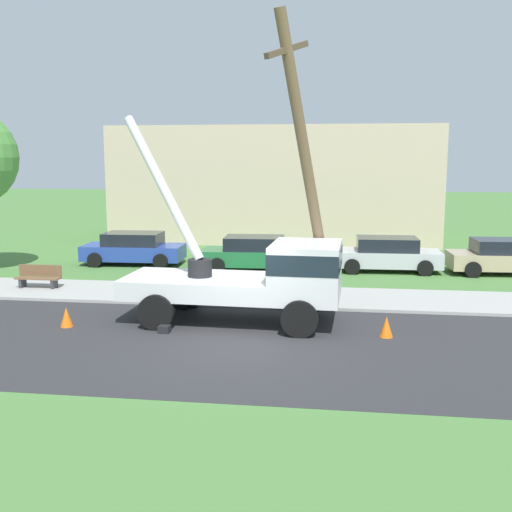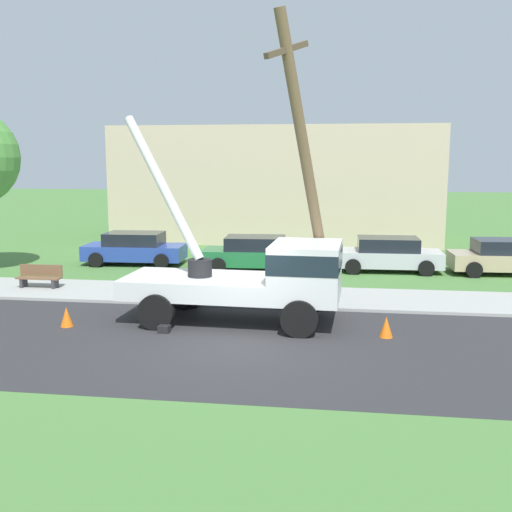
% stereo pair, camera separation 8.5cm
% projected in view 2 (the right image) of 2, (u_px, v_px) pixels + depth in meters
% --- Properties ---
extents(ground_plane, '(120.00, 120.00, 0.00)m').
position_uv_depth(ground_plane, '(284.00, 264.00, 27.27)').
color(ground_plane, '#477538').
extents(road_asphalt, '(80.00, 7.55, 0.01)m').
position_uv_depth(road_asphalt, '(238.00, 344.00, 15.55)').
color(road_asphalt, '#2B2B2D').
rests_on(road_asphalt, ground).
extents(sidewalk_strip, '(80.00, 3.12, 0.10)m').
position_uv_depth(sidewalk_strip, '(264.00, 296.00, 20.76)').
color(sidewalk_strip, '#9E9E99').
rests_on(sidewalk_strip, ground).
extents(utility_truck, '(6.76, 3.21, 5.98)m').
position_uv_depth(utility_truck, '(261.00, 275.00, 17.39)').
color(utility_truck, silver).
rests_on(utility_truck, ground).
extents(leaning_utility_pole, '(2.04, 3.01, 8.68)m').
position_uv_depth(leaning_utility_pole, '(307.00, 167.00, 17.48)').
color(leaning_utility_pole, brown).
rests_on(leaning_utility_pole, ground).
extents(traffic_cone_ahead, '(0.36, 0.36, 0.56)m').
position_uv_depth(traffic_cone_ahead, '(386.00, 327.00, 16.15)').
color(traffic_cone_ahead, orange).
rests_on(traffic_cone_ahead, ground).
extents(traffic_cone_behind, '(0.36, 0.36, 0.56)m').
position_uv_depth(traffic_cone_behind, '(67.00, 317.00, 17.17)').
color(traffic_cone_behind, orange).
rests_on(traffic_cone_behind, ground).
extents(parked_sedan_blue, '(4.46, 2.12, 1.42)m').
position_uv_depth(parked_sedan_blue, '(135.00, 248.00, 27.12)').
color(parked_sedan_blue, '#263F99').
rests_on(parked_sedan_blue, ground).
extents(parked_sedan_green, '(4.48, 2.16, 1.42)m').
position_uv_depth(parked_sedan_green, '(255.00, 253.00, 25.75)').
color(parked_sedan_green, '#1E6638').
rests_on(parked_sedan_green, ground).
extents(parked_sedan_silver, '(4.44, 2.09, 1.42)m').
position_uv_depth(parked_sedan_silver, '(388.00, 254.00, 25.45)').
color(parked_sedan_silver, '#B7B7BF').
rests_on(parked_sedan_silver, ground).
extents(parked_sedan_tan, '(4.49, 2.17, 1.42)m').
position_uv_depth(parked_sedan_tan, '(506.00, 257.00, 24.81)').
color(parked_sedan_tan, tan).
rests_on(parked_sedan_tan, ground).
extents(park_bench, '(1.60, 0.45, 0.90)m').
position_uv_depth(park_bench, '(40.00, 277.00, 21.89)').
color(park_bench, brown).
rests_on(park_bench, ground).
extents(lowrise_building_backdrop, '(18.00, 6.00, 6.40)m').
position_uv_depth(lowrise_building_backdrop, '(277.00, 184.00, 34.98)').
color(lowrise_building_backdrop, '#C6B293').
rests_on(lowrise_building_backdrop, ground).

